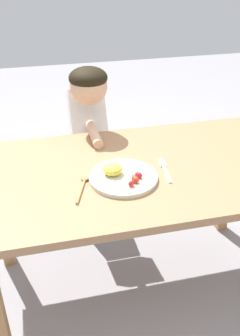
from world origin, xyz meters
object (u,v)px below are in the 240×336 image
object	(u,v)px
plate	(122,176)
person	(88,141)
fork	(165,170)
spoon	(84,182)

from	to	relation	value
plate	person	bearing A→B (deg)	94.35
fork	person	size ratio (longest dim) A/B	0.20
fork	person	xyz separation A→B (m)	(-0.23, 0.56, -0.12)
plate	spoon	size ratio (longest dim) A/B	1.39
fork	person	distance (m)	0.62
spoon	person	size ratio (longest dim) A/B	0.20
fork	spoon	xyz separation A→B (m)	(-0.34, -0.02, 0.00)
plate	fork	xyz separation A→B (m)	(0.19, 0.02, -0.01)
fork	plate	bearing A→B (deg)	103.91
fork	person	world-z (taller)	person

